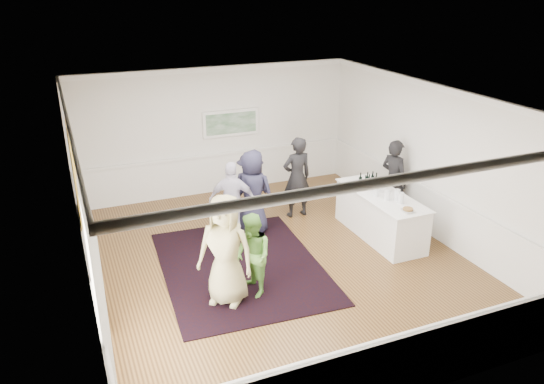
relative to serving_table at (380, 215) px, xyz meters
name	(u,v)px	position (x,y,z in m)	size (l,w,h in m)	color
floor	(278,261)	(-2.43, -0.18, -0.48)	(8.00, 8.00, 0.00)	brown
ceiling	(279,99)	(-2.43, -0.18, 2.72)	(7.00, 8.00, 0.02)	white
wall_left	(79,215)	(-5.93, -0.18, 1.12)	(0.02, 8.00, 3.20)	white
wall_right	(433,161)	(1.07, -0.18, 1.12)	(0.02, 8.00, 3.20)	white
wall_back	(215,131)	(-2.43, 3.82, 1.12)	(7.00, 0.02, 3.20)	white
wall_front	(409,297)	(-2.43, -4.18, 1.12)	(7.00, 0.02, 3.20)	white
wainscoting	(278,238)	(-2.43, -0.18, 0.02)	(7.00, 8.00, 1.00)	white
mirror	(75,177)	(-5.88, 1.12, 1.32)	(0.05, 1.25, 1.85)	yellow
doorway	(95,282)	(-5.87, -2.08, 0.93)	(0.10, 1.78, 2.56)	white
landscape_painting	(231,123)	(-2.03, 3.77, 1.30)	(1.44, 0.06, 0.66)	white
area_rug	(241,266)	(-3.17, -0.11, -0.47)	(2.92, 3.83, 0.02)	black
serving_table	(380,215)	(0.00, 0.00, 0.00)	(0.90, 2.37, 0.96)	white
bartender	(394,180)	(0.77, 0.69, 0.45)	(0.68, 0.45, 1.86)	black
guest_tan	(225,250)	(-3.77, -1.10, 0.49)	(0.95, 0.62, 1.95)	tan
guest_green	(253,256)	(-3.28, -1.06, 0.26)	(0.73, 0.57, 1.49)	#6BAE45
guest_lilac	(233,201)	(-2.90, 1.15, 0.36)	(0.99, 0.41, 1.68)	silver
guest_dark_a	(250,188)	(-2.26, 1.80, 0.31)	(1.03, 0.59, 1.60)	#201F34
guest_dark_b	(297,177)	(-1.19, 1.64, 0.46)	(0.69, 0.45, 1.89)	black
guest_navy	(253,192)	(-2.40, 1.27, 0.43)	(0.90, 0.58, 1.83)	#201F34
wine_bottles	(369,180)	(-0.02, 0.51, 0.63)	(0.39, 0.27, 0.31)	black
juice_pitchers	(390,194)	(-0.02, -0.31, 0.60)	(0.41, 0.63, 0.24)	#74B540
ice_bucket	(382,186)	(0.11, 0.17, 0.59)	(0.26, 0.26, 0.24)	silver
nut_bowl	(408,210)	(-0.04, -0.94, 0.51)	(0.25, 0.25, 0.07)	white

